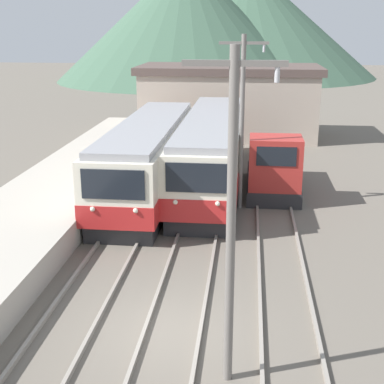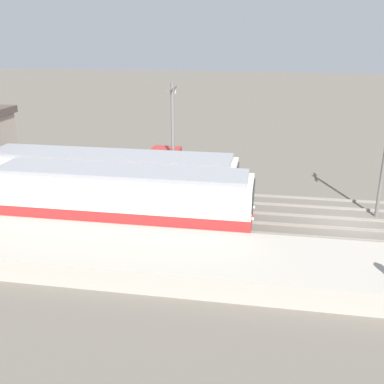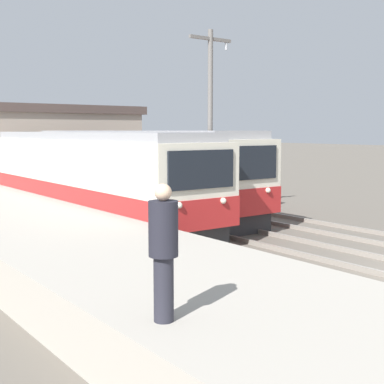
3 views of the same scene
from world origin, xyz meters
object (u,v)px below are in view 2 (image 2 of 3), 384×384
(catenary_mast_mid, at_px, (173,141))
(commuter_train_left, at_px, (122,202))
(shunting_locomotive, at_px, (141,176))
(commuter_train_center, at_px, (111,184))

(catenary_mast_mid, bearing_deg, commuter_train_left, 156.90)
(shunting_locomotive, bearing_deg, catenary_mast_mid, -120.75)
(commuter_train_center, height_order, catenary_mast_mid, catenary_mast_mid)
(catenary_mast_mid, bearing_deg, shunting_locomotive, 59.25)
(commuter_train_left, relative_size, catenary_mast_mid, 1.87)
(commuter_train_center, relative_size, shunting_locomotive, 2.58)
(commuter_train_left, bearing_deg, shunting_locomotive, 6.61)
(shunting_locomotive, bearing_deg, commuter_train_center, 162.89)
(commuter_train_left, relative_size, commuter_train_center, 0.92)
(commuter_train_left, height_order, catenary_mast_mid, catenary_mast_mid)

